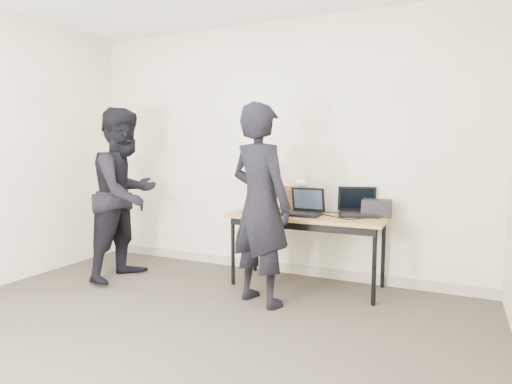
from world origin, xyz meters
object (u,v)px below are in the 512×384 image
Objects in this scene: laptop_center at (305,209)px; laptop_right at (358,209)px; laptop_beige at (262,207)px; person_typist at (260,205)px; desk at (307,221)px; equipment_box at (377,208)px; leather_satchel at (298,198)px; person_observer at (126,194)px.

laptop_right reaches higher than laptop_center.
person_typist is at bearing -77.29° from laptop_beige.
laptop_beige is 0.20× the size of person_typist.
equipment_box is (0.63, 0.19, 0.14)m from desk.
laptop_right is 1.22× the size of leather_satchel.
laptop_center is 0.19× the size of person_observer.
person_observer is (-1.58, 0.09, 0.01)m from person_typist.
equipment_box is at bearing 16.87° from desk.
laptop_beige is at bearing -168.47° from equipment_box.
laptop_center is 0.74× the size of laptop_right.
laptop_right is at bearing -72.42° from person_observer.
laptop_center is at bearing -90.54° from person_typist.
person_observer is (-1.64, -0.74, 0.04)m from leather_satchel.
person_observer is (-1.82, -0.51, 0.23)m from desk.
desk is 5.56× the size of equipment_box.
person_typist is (0.23, -0.57, 0.11)m from laptop_beige.
person_observer is (-2.27, -0.69, 0.11)m from laptop_right.
leather_satchel is at bearing -65.00° from person_observer.
laptop_beige is at bearing -178.16° from laptop_center.
laptop_right is at bearing 23.12° from laptop_center.
person_typist is (-0.22, -0.58, 0.10)m from laptop_center.
leather_satchel is (-0.63, 0.05, 0.07)m from laptop_right.
person_typist is (-0.69, -0.78, 0.10)m from laptop_right.
equipment_box is 1.18m from person_typist.
leather_satchel is (-0.16, 0.25, 0.07)m from laptop_center.
desk is at bearing -163.06° from equipment_box.
leather_satchel reaches higher than desk.
desk is 3.31× the size of laptop_right.
leather_satchel is 1.38× the size of equipment_box.
laptop_center reaches higher than laptop_beige.
person_observer reaches higher than desk.
person_observer is at bearing -164.40° from desk.
laptop_center is 0.19× the size of person_typist.
leather_satchel reaches higher than equipment_box.
equipment_box is at bearing 1.90° from leather_satchel.
laptop_right is 1.04m from person_typist.
leather_satchel is 0.83m from person_typist.
leather_satchel is at bearing 158.97° from laptop_right.
laptop_center is 0.51m from laptop_right.
equipment_box is at bearing 18.50° from laptop_center.
leather_satchel is at bearing 128.29° from desk.
laptop_right is 1.68× the size of equipment_box.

